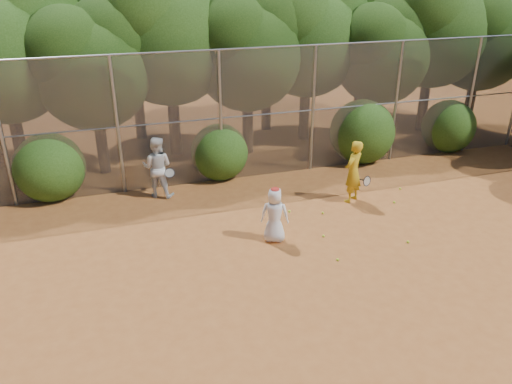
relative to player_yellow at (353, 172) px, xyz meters
name	(u,v)px	position (x,y,z in m)	size (l,w,h in m)	color
ground	(335,278)	(-2.14, -3.38, -0.90)	(80.00, 80.00, 0.00)	brown
fence_back	(249,114)	(-2.26, 2.62, 1.15)	(20.05, 0.09, 4.03)	gray
tree_1	(0,40)	(-9.09, 5.16, 3.26)	(4.64, 4.03, 6.35)	black
tree_2	(92,60)	(-6.59, 4.45, 2.68)	(3.99, 3.47, 5.47)	black
tree_3	(169,25)	(-4.08, 5.46, 3.49)	(4.89, 4.26, 6.70)	black
tree_4	(248,45)	(-1.59, 4.85, 2.86)	(4.19, 3.64, 5.73)	black
tree_5	(309,30)	(0.91, 5.66, 3.15)	(4.51, 3.92, 6.17)	black
tree_6	(383,47)	(3.40, 4.65, 2.57)	(3.86, 3.36, 5.29)	black
tree_7	(436,20)	(5.92, 5.26, 3.38)	(4.77, 4.14, 6.53)	black
tree_8	(483,32)	(7.91, 4.95, 2.91)	(4.25, 3.70, 5.82)	black
tree_10	(131,13)	(-5.08, 7.66, 3.73)	(5.15, 4.48, 7.06)	black
tree_11	(268,23)	(-0.09, 7.26, 3.26)	(4.64, 4.03, 6.35)	black
tree_12	(367,9)	(4.42, 7.86, 3.61)	(5.02, 4.37, 6.88)	black
bush_0	(49,164)	(-8.14, 2.92, 0.10)	(2.00, 2.00, 2.00)	#214411
bush_1	(219,150)	(-3.14, 2.92, 0.00)	(1.80, 1.80, 1.80)	#214411
bush_2	(362,129)	(1.86, 2.92, 0.20)	(2.20, 2.20, 2.20)	#214411
bush_3	(449,124)	(5.36, 2.92, 0.05)	(1.90, 1.90, 1.90)	#214411
player_yellow	(353,172)	(0.00, 0.00, 0.00)	(0.90, 0.72, 1.81)	gold
player_teen	(275,215)	(-2.85, -1.46, -0.19)	(0.81, 0.68, 1.43)	white
player_white	(157,167)	(-5.20, 2.02, 0.00)	(1.08, 0.98, 1.80)	silver
ball_0	(408,242)	(0.21, -2.58, -0.87)	(0.07, 0.07, 0.07)	#C5E028
ball_1	(394,202)	(1.10, -0.53, -0.87)	(0.07, 0.07, 0.07)	#C5E028
ball_2	(338,260)	(-1.78, -2.79, -0.87)	(0.07, 0.07, 0.07)	#C5E028
ball_4	(323,236)	(-1.63, -1.69, -0.87)	(0.07, 0.07, 0.07)	#C5E028
ball_5	(400,189)	(1.78, 0.24, -0.87)	(0.07, 0.07, 0.07)	#C5E028
ball_6	(323,213)	(-1.12, -0.53, -0.87)	(0.07, 0.07, 0.07)	#C5E028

